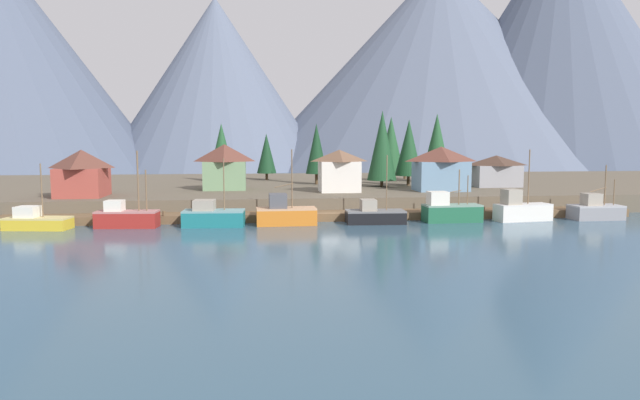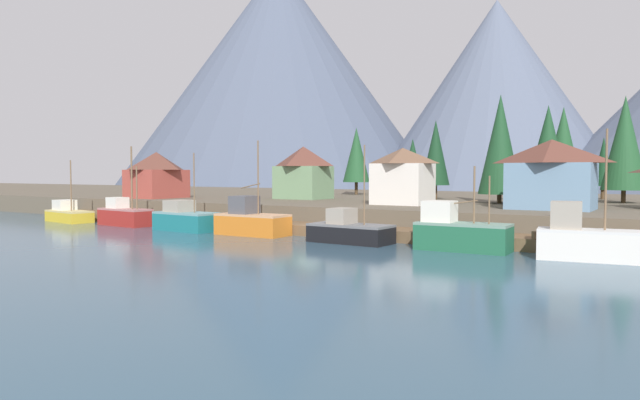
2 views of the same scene
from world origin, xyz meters
name	(u,v)px [view 2 (image 2 of 2)]	position (x,y,z in m)	size (l,w,h in m)	color
ground_plane	(400,226)	(0.00, 20.00, -0.50)	(400.00, 400.00, 1.00)	#335166
dock	(321,230)	(0.00, 1.99, 0.50)	(80.00, 4.00, 1.60)	brown
shoreline_bank	(436,206)	(0.00, 32.00, 1.25)	(400.00, 56.00, 2.50)	brown
mountain_west_peak	(278,77)	(-96.49, 125.06, 40.33)	(115.63, 115.63, 80.66)	#4C566B
mountain_central_peak	(496,96)	(-21.80, 137.81, 29.70)	(78.57, 78.57, 59.40)	slate
fishing_boat_yellow	(68,214)	(-33.84, -2.06, 0.95)	(7.45, 3.87, 7.48)	gold
fishing_boat_red	(124,215)	(-24.04, -1.69, 1.18)	(7.21, 3.13, 8.88)	maroon
fishing_boat_teal	(185,219)	(-14.10, -1.99, 1.18)	(7.31, 3.67, 7.97)	#196B70
fishing_boat_orange	(251,221)	(-5.57, -1.74, 1.33)	(7.14, 3.17, 9.01)	#CC6B1E
fishing_boat_black	(349,231)	(5.31, -1.90, 1.01)	(7.23, 3.48, 8.29)	black
fishing_boat_green	(459,233)	(14.88, -1.66, 1.37)	(7.11, 3.01, 6.48)	#1E5B3D
fishing_boat_white	(589,240)	(24.04, -1.89, 1.40)	(7.38, 3.43, 8.92)	silver
house_white	(403,176)	(3.29, 13.41, 5.65)	(6.04, 5.06, 6.17)	silver
house_red	(157,174)	(-32.16, 10.36, 5.73)	(6.20, 7.19, 6.31)	#9E4238
house_blue	(551,174)	(18.66, 13.25, 5.88)	(7.91, 5.53, 6.62)	#6689A8
house_green	(303,172)	(-13.61, 18.99, 6.06)	(6.67, 5.61, 6.95)	#6B8E66
conifer_near_left	(436,153)	(1.50, 27.67, 8.59)	(3.68, 3.68, 10.37)	#4C3823
conifer_near_right	(500,144)	(11.54, 21.58, 9.18)	(4.79, 4.79, 12.31)	#4C3823
conifer_mid_left	(356,155)	(-14.93, 35.91, 8.76)	(4.27, 4.27, 10.58)	#4C3823
conifer_mid_right	(625,143)	(23.38, 29.82, 9.37)	(4.95, 4.95, 12.26)	#4C3823
conifer_back_left	(548,147)	(16.39, 23.08, 8.81)	(4.51, 4.51, 10.96)	#4C3823
conifer_back_right	(603,162)	(20.16, 39.20, 7.40)	(2.65, 2.65, 8.13)	#4C3823
conifer_centre	(413,163)	(-6.73, 39.17, 7.52)	(3.67, 3.67, 8.76)	#4C3823
conifer_far_left	(563,147)	(16.06, 34.07, 9.24)	(4.82, 4.82, 11.82)	#4C3823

